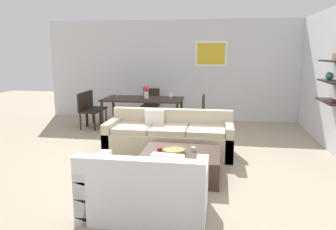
# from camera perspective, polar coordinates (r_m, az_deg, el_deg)

# --- Properties ---
(ground_plane) EXTENTS (18.00, 18.00, 0.00)m
(ground_plane) POSITION_cam_1_polar(r_m,az_deg,el_deg) (5.86, -0.69, -7.57)
(ground_plane) COLOR tan
(back_wall_unit) EXTENTS (8.40, 0.09, 2.70)m
(back_wall_unit) POSITION_cam_1_polar(r_m,az_deg,el_deg) (9.05, 5.05, 7.70)
(back_wall_unit) COLOR silver
(back_wall_unit) RESTS_ON ground
(sofa_beige) EXTENTS (2.30, 0.90, 0.78)m
(sofa_beige) POSITION_cam_1_polar(r_m,az_deg,el_deg) (6.09, 0.25, -4.00)
(sofa_beige) COLOR beige
(sofa_beige) RESTS_ON ground
(loveseat_white) EXTENTS (1.40, 0.90, 0.78)m
(loveseat_white) POSITION_cam_1_polar(r_m,az_deg,el_deg) (3.91, -3.80, -12.78)
(loveseat_white) COLOR white
(loveseat_white) RESTS_ON ground
(coffee_table) EXTENTS (1.17, 0.98, 0.38)m
(coffee_table) POSITION_cam_1_polar(r_m,az_deg,el_deg) (5.02, 2.19, -8.53)
(coffee_table) COLOR #38281E
(coffee_table) RESTS_ON ground
(decorative_bowl) EXTENTS (0.35, 0.35, 0.07)m
(decorative_bowl) POSITION_cam_1_polar(r_m,az_deg,el_deg) (4.88, 1.02, -6.25)
(decorative_bowl) COLOR #99844C
(decorative_bowl) RESTS_ON coffee_table
(candle_jar) EXTENTS (0.07, 0.07, 0.06)m
(candle_jar) POSITION_cam_1_polar(r_m,az_deg,el_deg) (5.02, 4.41, -5.89)
(candle_jar) COLOR silver
(candle_jar) RESTS_ON coffee_table
(apple_on_coffee_table) EXTENTS (0.08, 0.08, 0.08)m
(apple_on_coffee_table) POSITION_cam_1_polar(r_m,az_deg,el_deg) (4.95, -1.45, -6.00)
(apple_on_coffee_table) COLOR red
(apple_on_coffee_table) RESTS_ON coffee_table
(dining_table) EXTENTS (1.90, 0.97, 0.75)m
(dining_table) POSITION_cam_1_polar(r_m,az_deg,el_deg) (7.99, -4.36, 2.44)
(dining_table) COLOR black
(dining_table) RESTS_ON ground
(dining_chair_right_near) EXTENTS (0.44, 0.44, 0.88)m
(dining_chair_right_near) POSITION_cam_1_polar(r_m,az_deg,el_deg) (7.60, 5.28, 0.62)
(dining_chair_right_near) COLOR black
(dining_chair_right_near) RESTS_ON ground
(dining_chair_left_far) EXTENTS (0.44, 0.44, 0.88)m
(dining_chair_left_far) POSITION_cam_1_polar(r_m,az_deg,el_deg) (8.63, -12.81, 1.63)
(dining_chair_left_far) COLOR black
(dining_chair_left_far) RESTS_ON ground
(dining_chair_left_near) EXTENTS (0.44, 0.44, 0.88)m
(dining_chair_left_near) POSITION_cam_1_polar(r_m,az_deg,el_deg) (8.24, -13.93, 1.14)
(dining_chair_left_near) COLOR black
(dining_chair_left_near) RESTS_ON ground
(dining_chair_head) EXTENTS (0.44, 0.44, 0.88)m
(dining_chair_head) POSITION_cam_1_polar(r_m,az_deg,el_deg) (8.87, -3.02, 2.14)
(dining_chair_head) COLOR black
(dining_chair_head) RESTS_ON ground
(wine_glass_head) EXTENTS (0.08, 0.08, 0.16)m
(wine_glass_head) POSITION_cam_1_polar(r_m,az_deg,el_deg) (8.37, -3.71, 4.05)
(wine_glass_head) COLOR silver
(wine_glass_head) RESTS_ON dining_table
(wine_glass_left_far) EXTENTS (0.06, 0.06, 0.18)m
(wine_glass_left_far) POSITION_cam_1_polar(r_m,az_deg,el_deg) (8.27, -8.92, 3.96)
(wine_glass_left_far) COLOR silver
(wine_glass_left_far) RESTS_ON dining_table
(wine_glass_right_near) EXTENTS (0.08, 0.08, 0.16)m
(wine_glass_right_near) POSITION_cam_1_polar(r_m,az_deg,el_deg) (7.72, 0.48, 3.47)
(wine_glass_right_near) COLOR silver
(wine_glass_right_near) RESTS_ON dining_table
(centerpiece_vase) EXTENTS (0.16, 0.16, 0.31)m
(centerpiece_vase) POSITION_cam_1_polar(r_m,az_deg,el_deg) (7.98, -3.79, 4.18)
(centerpiece_vase) COLOR silver
(centerpiece_vase) RESTS_ON dining_table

